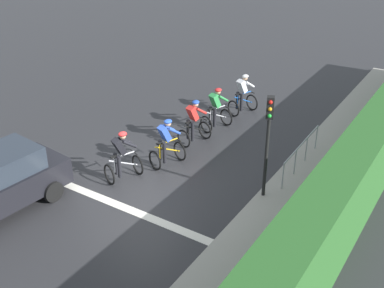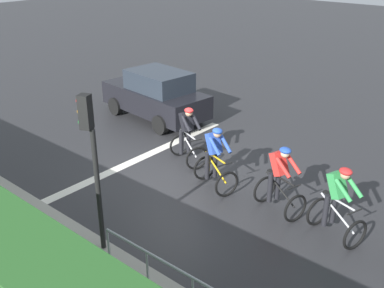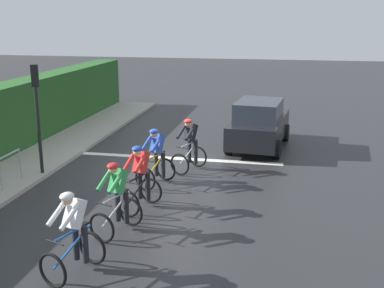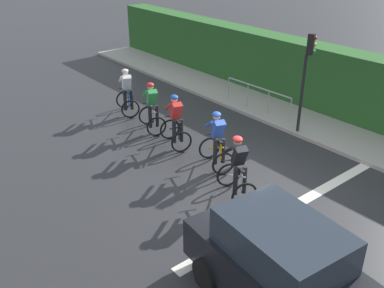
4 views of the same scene
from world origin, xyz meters
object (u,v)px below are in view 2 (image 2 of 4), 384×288
cyclist_mid (280,181)px  cyclist_second (337,204)px  traffic_light_near_crossing (92,153)px  pedestrian_railing_kerbside (169,276)px  cyclist_fourth (215,159)px  car_black (156,95)px  cyclist_trailing (188,136)px

cyclist_mid → cyclist_second: bearing=86.3°
cyclist_second → traffic_light_near_crossing: size_ratio=0.50×
cyclist_second → pedestrian_railing_kerbside: cyclist_second is taller
cyclist_fourth → car_black: car_black is taller
traffic_light_near_crossing → cyclist_second: bearing=136.9°
cyclist_fourth → car_black: size_ratio=0.39×
car_black → pedestrian_railing_kerbside: car_black is taller
cyclist_second → traffic_light_near_crossing: traffic_light_near_crossing is taller
cyclist_second → traffic_light_near_crossing: 5.10m
cyclist_second → cyclist_trailing: (-0.68, -4.72, 0.00)m
cyclist_fourth → cyclist_mid: bearing=92.4°
cyclist_fourth → traffic_light_near_crossing: (3.60, -0.12, 1.43)m
cyclist_mid → pedestrian_railing_kerbside: cyclist_mid is taller
cyclist_fourth → cyclist_trailing: (-0.66, -1.48, 0.00)m
cyclist_mid → cyclist_fourth: size_ratio=1.00×
cyclist_fourth → traffic_light_near_crossing: 3.87m
cyclist_trailing → car_black: (-1.94, -3.15, 0.08)m
cyclist_mid → pedestrian_railing_kerbside: 3.97m
car_black → pedestrian_railing_kerbside: (6.48, 6.70, -0.10)m
car_black → traffic_light_near_crossing: size_ratio=1.27×
cyclist_trailing → cyclist_second: bearing=81.8°
car_black → cyclist_trailing: bearing=58.4°
cyclist_fourth → traffic_light_near_crossing: size_ratio=0.50×
cyclist_trailing → car_black: 3.70m
cyclist_fourth → cyclist_trailing: same height
cyclist_second → cyclist_mid: 1.42m
cyclist_mid → pedestrian_railing_kerbside: size_ratio=0.54×
traffic_light_near_crossing → pedestrian_railing_kerbside: traffic_light_near_crossing is taller
pedestrian_railing_kerbside → cyclist_fourth: bearing=-152.0°
cyclist_mid → cyclist_trailing: (-0.59, -3.30, 0.00)m
cyclist_trailing → car_black: size_ratio=0.39×
cyclist_trailing → pedestrian_railing_kerbside: size_ratio=0.54×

